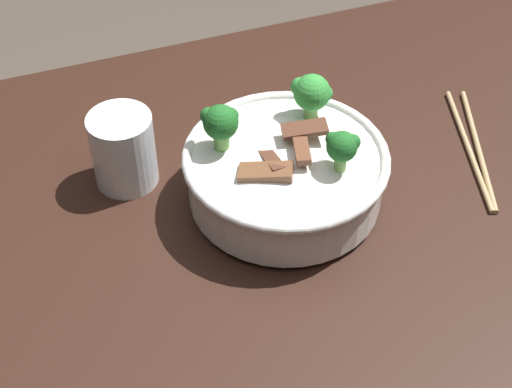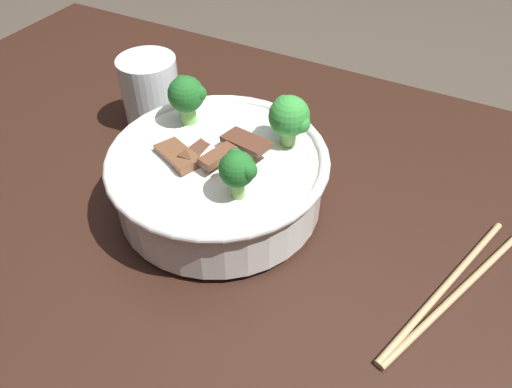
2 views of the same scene
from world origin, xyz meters
TOP-DOWN VIEW (x-y plane):
  - dining_table at (0.00, 0.00)m, footprint 1.15×0.77m
  - rice_bowl at (0.00, 0.02)m, footprint 0.24×0.24m
  - drinking_glass at (-0.17, 0.12)m, footprint 0.08×0.08m
  - chopsticks_pair at (0.27, 0.01)m, footprint 0.10×0.23m

SIDE VIEW (x-z plane):
  - dining_table at x=0.00m, z-range 0.26..1.02m
  - chopsticks_pair at x=0.27m, z-range 0.75..0.76m
  - drinking_glass at x=-0.17m, z-range 0.75..0.84m
  - rice_bowl at x=0.00m, z-range 0.74..0.87m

